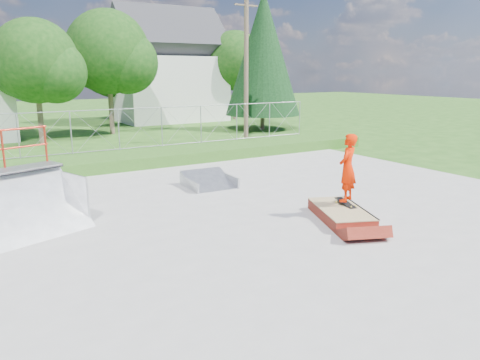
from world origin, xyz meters
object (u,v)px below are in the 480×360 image
Objects in this scene: skater at (347,170)px; grind_box at (341,214)px; quarter_pipe at (25,184)px; flat_bank_ramp at (209,181)px.

grind_box is at bearing -1.65° from skater.
quarter_pipe is 8.14m from skater.
quarter_pipe reaches higher than flat_bank_ramp.
grind_box is at bearing -44.00° from quarter_pipe.
quarter_pipe reaches higher than skater.
quarter_pipe reaches higher than grind_box.
skater is at bearing 48.25° from grind_box.
quarter_pipe is at bearing -160.72° from flat_bank_ramp.
flat_bank_ramp is at bearing -99.67° from skater.
quarter_pipe is at bearing -50.49° from skater.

